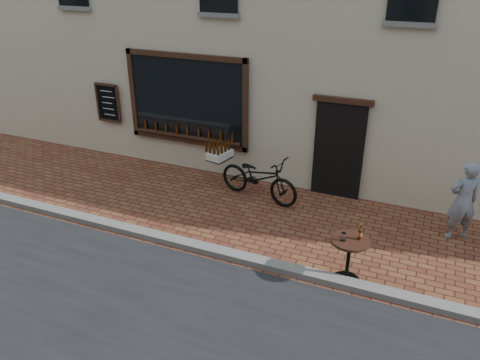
% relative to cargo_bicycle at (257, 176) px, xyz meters
% --- Properties ---
extents(ground, '(90.00, 90.00, 0.00)m').
position_rel_cargo_bicycle_xyz_m(ground, '(-0.29, -2.61, -0.53)').
color(ground, '#5F2C1F').
rests_on(ground, ground).
extents(kerb, '(90.00, 0.25, 0.12)m').
position_rel_cargo_bicycle_xyz_m(kerb, '(-0.29, -2.41, -0.47)').
color(kerb, slate).
rests_on(kerb, ground).
extents(cargo_bicycle, '(2.43, 1.10, 1.12)m').
position_rel_cargo_bicycle_xyz_m(cargo_bicycle, '(0.00, 0.00, 0.00)').
color(cargo_bicycle, black).
rests_on(cargo_bicycle, ground).
extents(bistro_table, '(0.65, 0.65, 1.11)m').
position_rel_cargo_bicycle_xyz_m(bistro_table, '(2.52, -2.26, 0.06)').
color(bistro_table, black).
rests_on(bistro_table, ground).
extents(pedestrian, '(0.70, 0.62, 1.62)m').
position_rel_cargo_bicycle_xyz_m(pedestrian, '(4.21, -0.03, 0.28)').
color(pedestrian, gray).
rests_on(pedestrian, ground).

